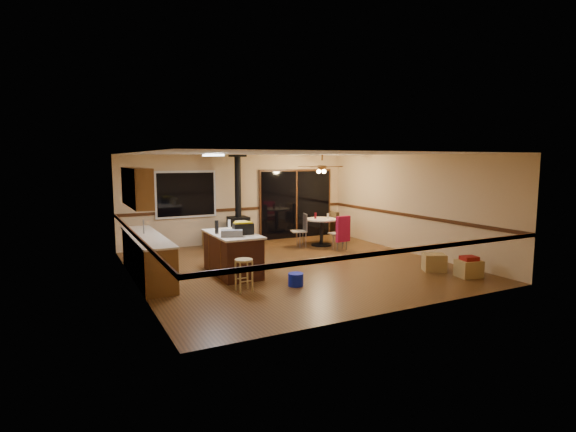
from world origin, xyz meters
TOP-DOWN VIEW (x-y plane):
  - floor at (0.00, 0.00)m, footprint 7.00×7.00m
  - ceiling at (0.00, 0.00)m, footprint 7.00×7.00m
  - wall_back at (0.00, 3.50)m, footprint 7.00×0.00m
  - wall_front at (0.00, -3.50)m, footprint 7.00×0.00m
  - wall_left at (-3.50, 0.00)m, footprint 0.00×7.00m
  - wall_right at (3.50, 0.00)m, footprint 0.00×7.00m
  - chair_rail at (0.00, 0.00)m, footprint 7.00×7.00m
  - window at (-1.60, 3.45)m, footprint 1.72×0.10m
  - sliding_door at (1.90, 3.45)m, footprint 2.52×0.10m
  - lower_cabinets at (-3.20, 0.50)m, footprint 0.60×3.00m
  - countertop at (-3.20, 0.50)m, footprint 0.64×3.04m
  - upper_cabinets at (-3.33, 0.70)m, footprint 0.35×2.00m
  - kitchen_island at (-1.50, 0.00)m, footprint 0.88×1.68m
  - wood_stove at (-0.20, 3.05)m, footprint 0.55×0.50m
  - ceiling_fan at (1.91, 1.91)m, footprint 0.24×0.24m
  - fluorescent_strip at (-1.80, 0.30)m, footprint 0.10×1.20m
  - toolbox_grey at (-1.65, -0.38)m, footprint 0.49×0.38m
  - toolbox_black at (-1.35, -0.26)m, footprint 0.44×0.26m
  - toolbox_yellow_lid at (-1.35, -0.26)m, footprint 0.39×0.23m
  - box_on_island at (-1.19, 0.16)m, footprint 0.26×0.34m
  - bottle_dark at (-1.82, 0.07)m, footprint 0.10×0.10m
  - bottle_pink at (-1.18, -0.08)m, footprint 0.07×0.07m
  - bottle_white at (-1.31, 0.72)m, footprint 0.08×0.08m
  - bar_stool at (-1.76, -1.31)m, footprint 0.45×0.45m
  - blue_bucket at (-0.71, -1.43)m, footprint 0.39×0.39m
  - dining_table at (1.91, 1.91)m, footprint 0.93×0.93m
  - glass_red at (1.76, 2.01)m, footprint 0.08×0.08m
  - glass_cream at (2.09, 1.86)m, footprint 0.07×0.07m
  - chair_left at (1.32, 1.99)m, footprint 0.49×0.49m
  - chair_near at (2.04, 1.03)m, footprint 0.47×0.51m
  - chair_right at (2.43, 1.99)m, footprint 0.52×0.48m
  - box_under_window at (-0.95, 3.10)m, footprint 0.63×0.54m
  - box_corner_a at (2.86, -2.50)m, footprint 0.54×0.49m
  - box_corner_b at (2.59, -1.78)m, footprint 0.60×0.58m
  - box_small_red at (2.86, -2.50)m, footprint 0.37×0.33m

SIDE VIEW (x-z plane):
  - floor at x=0.00m, z-range 0.00..0.00m
  - blue_bucket at x=-0.71m, z-range 0.00..0.25m
  - box_corner_a at x=2.86m, z-range 0.00..0.36m
  - box_corner_b at x=2.59m, z-range 0.00..0.38m
  - box_under_window at x=-0.95m, z-range 0.00..0.45m
  - bar_stool at x=-1.76m, z-range 0.00..0.62m
  - box_small_red at x=2.86m, z-range 0.36..0.45m
  - lower_cabinets at x=-3.20m, z-range 0.00..0.86m
  - kitchen_island at x=-1.50m, z-range 0.00..0.90m
  - dining_table at x=1.91m, z-range 0.14..0.92m
  - chair_left at x=1.32m, z-range 0.33..0.85m
  - chair_near at x=2.04m, z-range 0.25..0.95m
  - chair_right at x=2.43m, z-range 0.25..0.95m
  - wood_stove at x=-0.20m, z-range -0.53..1.99m
  - glass_cream at x=2.09m, z-range 0.78..0.93m
  - glass_red at x=1.76m, z-range 0.78..0.96m
  - countertop at x=-3.20m, z-range 0.86..0.90m
  - toolbox_grey at x=-1.65m, z-range 0.90..1.04m
  - bottle_white at x=-1.31m, z-range 0.90..1.09m
  - chair_rail at x=0.00m, z-range 0.96..1.04m
  - bottle_pink at x=-1.18m, z-range 0.90..1.10m
  - box_on_island at x=-1.19m, z-range 0.90..1.12m
  - toolbox_black at x=-1.35m, z-range 0.90..1.13m
  - bottle_dark at x=-1.82m, z-range 0.90..1.19m
  - sliding_door at x=1.90m, z-range 0.00..2.10m
  - toolbox_yellow_lid at x=-1.35m, z-range 1.13..1.16m
  - wall_back at x=0.00m, z-range -2.20..4.80m
  - wall_front at x=0.00m, z-range -2.20..4.80m
  - wall_left at x=-3.50m, z-range -2.20..4.80m
  - wall_right at x=3.50m, z-range -2.20..4.80m
  - window at x=-1.60m, z-range 0.84..2.16m
  - upper_cabinets at x=-3.33m, z-range 1.50..2.30m
  - ceiling_fan at x=1.91m, z-range 1.94..2.49m
  - fluorescent_strip at x=-1.80m, z-range 2.54..2.58m
  - ceiling at x=0.00m, z-range 2.60..2.60m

